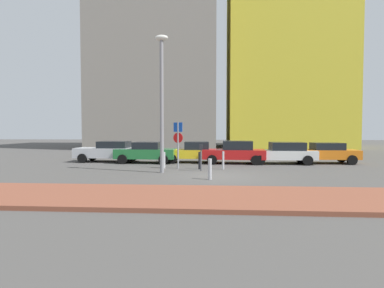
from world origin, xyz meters
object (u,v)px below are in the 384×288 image
street_lamp (162,93)px  traffic_bollard_far (210,169)px  parked_car_silver (110,151)px  parked_car_orange (325,153)px  parking_sign_post (178,139)px  parking_meter (201,154)px  parked_car_green (146,152)px  traffic_bollard_near (200,161)px  parked_car_red (235,152)px  parked_car_yellow (193,152)px  traffic_bollard_mid (223,160)px  traffic_bollard_edge (164,160)px  parked_car_white (283,153)px

street_lamp → traffic_bollard_far: 5.06m
parked_car_silver → parked_car_orange: size_ratio=1.08×
parking_sign_post → parking_meter: parking_sign_post is taller
parked_car_green → traffic_bollard_near: parked_car_green is taller
parking_meter → traffic_bollard_far: (0.53, -2.95, -0.47)m
parked_car_orange → parking_meter: parking_meter is taller
parked_car_red → parking_sign_post: bearing=-138.6°
parked_car_silver → traffic_bollard_near: size_ratio=4.58×
parked_car_yellow → parking_meter: parking_meter is taller
traffic_bollard_near → parked_car_red: bearing=56.4°
parked_car_green → traffic_bollard_mid: 6.15m
parking_sign_post → parking_meter: size_ratio=1.87×
street_lamp → parked_car_red: bearing=50.1°
street_lamp → parked_car_silver: bearing=130.6°
parked_car_green → traffic_bollard_far: bearing=-57.4°
traffic_bollard_near → street_lamp: bearing=-140.2°
parked_car_orange → parked_car_yellow: bearing=179.7°
traffic_bollard_far → parked_car_green: bearing=122.6°
traffic_bollard_edge → parking_meter: bearing=-26.9°
parking_meter → traffic_bollard_near: (-0.12, 0.82, -0.45)m
traffic_bollard_near → traffic_bollard_mid: traffic_bollard_mid is taller
traffic_bollard_mid → parked_car_yellow: bearing=117.5°
parked_car_silver → parking_sign_post: parking_sign_post is taller
parked_car_yellow → parking_meter: 4.75m
parked_car_silver → parked_car_yellow: bearing=-0.1°
parked_car_white → traffic_bollard_edge: 8.16m
traffic_bollard_edge → street_lamp: bearing=-83.8°
parked_car_yellow → parked_car_white: size_ratio=0.91×
traffic_bollard_mid → traffic_bollard_near: bearing=-178.7°
parked_car_white → parked_car_orange: size_ratio=1.05×
parked_car_white → traffic_bollard_mid: (-4.07, -3.31, -0.24)m
parked_car_red → traffic_bollard_mid: (-0.87, -3.34, -0.26)m
parked_car_red → street_lamp: street_lamp is taller
parked_car_yellow → parking_sign_post: size_ratio=1.47×
parked_car_white → traffic_bollard_far: (-4.78, -7.11, -0.28)m
parked_car_green → parked_car_yellow: bearing=10.1°
parked_car_yellow → parked_car_orange: (9.02, -0.05, -0.00)m
traffic_bollard_mid → traffic_bollard_edge: traffic_bollard_mid is taller
parked_car_yellow → traffic_bollard_near: parked_car_yellow is taller
parked_car_orange → parking_sign_post: parking_sign_post is taller
street_lamp → traffic_bollard_near: (1.93, 1.61, -3.75)m
traffic_bollard_mid → street_lamp: bearing=-153.5°
parked_car_red → traffic_bollard_near: bearing=-123.6°
parked_car_yellow → parked_car_white: 6.09m
parked_car_white → parking_meter: (-5.32, -4.16, 0.19)m
parked_car_orange → traffic_bollard_far: size_ratio=4.45×
parked_car_orange → traffic_bollard_edge: bearing=-161.7°
traffic_bollard_edge → traffic_bollard_far: bearing=-55.7°
parked_car_yellow → traffic_bollard_mid: 4.32m
parked_car_silver → traffic_bollard_edge: parked_car_silver is taller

